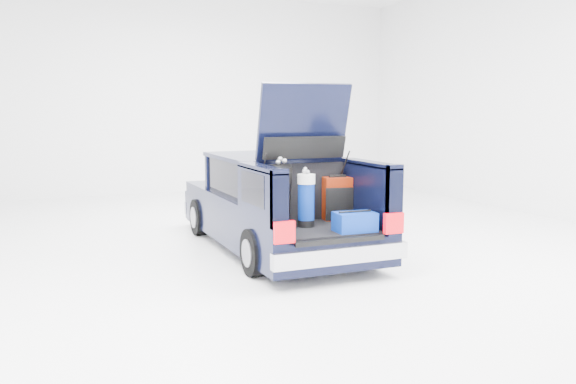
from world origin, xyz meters
name	(u,v)px	position (x,y,z in m)	size (l,w,h in m)	color
ground	(276,249)	(0.00, 0.00, 0.00)	(14.00, 14.00, 0.00)	white
car	(273,204)	(0.00, 0.11, 0.67)	(1.87, 4.65, 2.47)	black
red_suitcase	(337,199)	(0.50, -1.09, 0.90)	(0.42, 0.31, 0.63)	#621403
black_golf_bag	(281,195)	(-0.39, -1.21, 1.01)	(0.28, 0.39, 0.91)	black
blue_golf_bag	(306,200)	(-0.10, -1.37, 0.95)	(0.25, 0.25, 0.78)	black
blue_duffel	(355,222)	(0.33, -1.90, 0.72)	(0.52, 0.36, 0.27)	navy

